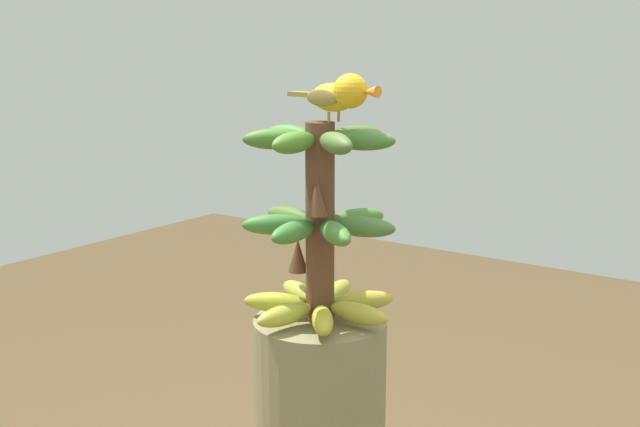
# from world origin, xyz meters

# --- Properties ---
(banana_bunch) EXTENTS (0.28, 0.28, 0.36)m
(banana_bunch) POSITION_xyz_m (0.00, -0.00, 1.16)
(banana_bunch) COLOR brown
(banana_bunch) RESTS_ON banana_tree
(perched_bird) EXTENTS (0.07, 0.20, 0.08)m
(perched_bird) POSITION_xyz_m (-0.01, 0.04, 1.39)
(perched_bird) COLOR #C68933
(perched_bird) RESTS_ON banana_bunch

